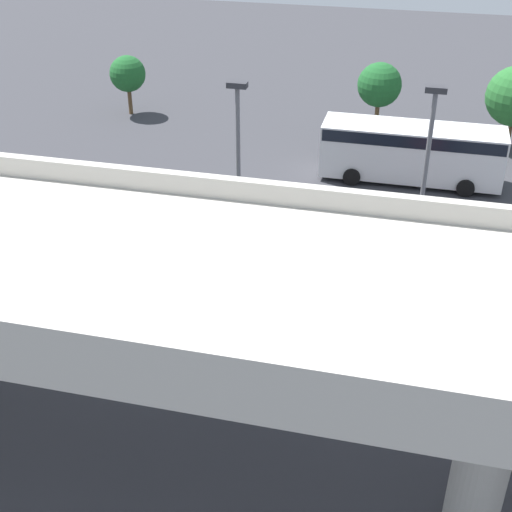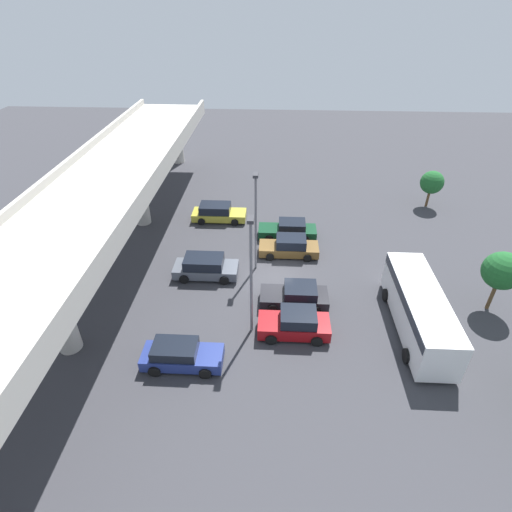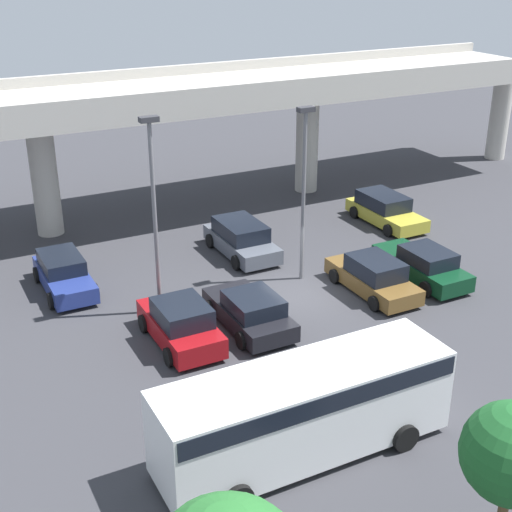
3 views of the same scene
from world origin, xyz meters
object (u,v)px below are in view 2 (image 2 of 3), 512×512
at_px(parked_car_0, 181,355).
at_px(parked_car_1, 295,324).
at_px(lamp_post_near_aisle, 251,269).
at_px(tree_front_right, 502,271).
at_px(parked_car_3, 205,267).
at_px(parked_car_5, 288,230).
at_px(tree_front_far_right, 432,182).
at_px(parked_car_4, 289,247).
at_px(parked_car_6, 218,213).
at_px(lamp_post_mid_lot, 256,216).
at_px(shuttle_bus, 420,308).
at_px(parked_car_2, 296,296).

distance_m(parked_car_0, parked_car_1, 6.96).
height_order(lamp_post_near_aisle, tree_front_right, lamp_post_near_aisle).
bearing_deg(parked_car_3, parked_car_5, 43.32).
bearing_deg(tree_front_far_right, parked_car_1, 143.45).
distance_m(parked_car_0, parked_car_4, 13.05).
bearing_deg(parked_car_6, parked_car_4, -40.14).
xyz_separation_m(parked_car_5, tree_front_far_right, (6.50, -13.45, 1.76)).
bearing_deg(parked_car_3, lamp_post_mid_lot, 17.65).
bearing_deg(tree_front_far_right, shuttle_bus, 161.20).
bearing_deg(tree_front_far_right, parked_car_5, 115.79).
bearing_deg(lamp_post_near_aisle, tree_front_far_right, -41.87).
xyz_separation_m(shuttle_bus, lamp_post_mid_lot, (5.95, 10.15, 2.80)).
height_order(parked_car_2, parked_car_5, parked_car_5).
xyz_separation_m(parked_car_0, parked_car_2, (5.51, -6.53, -0.03)).
height_order(parked_car_3, tree_front_far_right, tree_front_far_right).
bearing_deg(parked_car_3, parked_car_4, 26.95).
height_order(parked_car_6, shuttle_bus, shuttle_bus).
relative_size(parked_car_0, parked_car_1, 1.04).
height_order(parked_car_1, tree_front_far_right, tree_front_far_right).
bearing_deg(parked_car_1, shuttle_bus, -173.95).
bearing_deg(tree_front_far_right, lamp_post_near_aisle, 138.13).
xyz_separation_m(parked_car_2, parked_car_5, (8.60, 0.34, 0.02)).
distance_m(parked_car_0, parked_car_6, 16.82).
bearing_deg(parked_car_6, lamp_post_near_aisle, -74.39).
relative_size(parked_car_5, parked_car_6, 1.01).
bearing_deg(parked_car_4, tree_front_far_right, -145.73).
bearing_deg(parked_car_6, parked_car_0, -89.57).
bearing_deg(lamp_post_near_aisle, parked_car_4, -16.04).
height_order(parked_car_0, tree_front_far_right, tree_front_far_right).
height_order(parked_car_2, parked_car_3, parked_car_3).
bearing_deg(parked_car_4, lamp_post_near_aisle, 73.96).
relative_size(lamp_post_near_aisle, lamp_post_mid_lot, 1.04).
relative_size(parked_car_0, parked_car_5, 0.93).
distance_m(lamp_post_mid_lot, tree_front_right, 16.02).
relative_size(parked_car_2, parked_car_4, 0.96).
bearing_deg(lamp_post_near_aisle, tree_front_right, -79.66).
bearing_deg(tree_front_right, parked_car_5, 57.10).
bearing_deg(tree_front_right, shuttle_bus, 112.13).
distance_m(parked_car_6, tree_front_right, 22.40).
height_order(parked_car_5, tree_front_right, tree_front_right).
bearing_deg(shuttle_bus, parked_car_6, -133.60).
height_order(parked_car_2, lamp_post_mid_lot, lamp_post_mid_lot).
bearing_deg(parked_car_4, parked_car_6, -40.14).
relative_size(parked_car_4, tree_front_right, 1.09).
bearing_deg(parked_car_2, parked_car_0, 40.14).
height_order(parked_car_4, lamp_post_near_aisle, lamp_post_near_aisle).
distance_m(parked_car_3, parked_car_5, 8.42).
xyz_separation_m(lamp_post_mid_lot, tree_front_right, (-3.78, -15.50, -1.43)).
height_order(parked_car_4, lamp_post_mid_lot, lamp_post_mid_lot).
xyz_separation_m(parked_car_5, parked_car_6, (2.72, 6.32, 0.04)).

